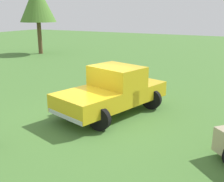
# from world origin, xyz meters

# --- Properties ---
(ground_plane) EXTENTS (80.00, 80.00, 0.00)m
(ground_plane) POSITION_xyz_m (0.00, 0.00, 0.00)
(ground_plane) COLOR #477533
(pickup_truck) EXTENTS (3.19, 4.92, 1.83)m
(pickup_truck) POSITION_xyz_m (0.51, 1.03, 0.95)
(pickup_truck) COLOR black
(pickup_truck) RESTS_ON ground_plane
(tree_far_center) EXTENTS (3.28, 3.28, 6.40)m
(tree_far_center) POSITION_xyz_m (-13.06, 11.77, 4.63)
(tree_far_center) COLOR brown
(tree_far_center) RESTS_ON ground_plane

